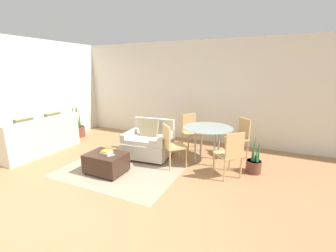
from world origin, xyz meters
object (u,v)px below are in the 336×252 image
at_px(dining_chair_far_left, 191,129).
at_px(ottoman, 106,162).
at_px(armchair, 149,143).
at_px(potted_plant_small, 254,164).
at_px(couch, 38,140).
at_px(tv_remote_primary, 111,155).
at_px(dining_table, 208,131).
at_px(book_stack, 107,152).
at_px(potted_plant, 77,129).
at_px(dining_chair_far_right, 240,135).
at_px(dining_chair_near_right, 231,152).
at_px(dining_chair_near_left, 171,143).

bearing_deg(dining_chair_far_left, ottoman, -117.00).
xyz_separation_m(armchair, potted_plant_small, (2.30, 0.13, -0.15)).
height_order(couch, tv_remote_primary, couch).
bearing_deg(dining_table, tv_remote_primary, -135.20).
bearing_deg(ottoman, dining_table, 40.92).
xyz_separation_m(book_stack, dining_chair_far_left, (1.02, 1.99, 0.09)).
bearing_deg(ottoman, dining_chair_far_left, 63.00).
xyz_separation_m(tv_remote_primary, potted_plant_small, (2.46, 1.28, -0.22)).
height_order(potted_plant, dining_table, potted_plant).
relative_size(dining_table, potted_plant_small, 1.42).
distance_m(couch, dining_chair_far_left, 3.75).
distance_m(book_stack, potted_plant_small, 2.90).
xyz_separation_m(couch, armchair, (2.58, 0.91, 0.02)).
height_order(book_stack, potted_plant_small, potted_plant_small).
xyz_separation_m(couch, dining_table, (3.89, 1.21, 0.36)).
bearing_deg(dining_chair_far_right, armchair, -154.67).
height_order(dining_table, dining_chair_near_right, dining_chair_near_right).
xyz_separation_m(ottoman, dining_table, (1.63, 1.41, 0.46)).
height_order(dining_chair_far_right, potted_plant_small, dining_chair_far_right).
height_order(ottoman, dining_table, dining_table).
xyz_separation_m(dining_chair_near_right, dining_chair_far_right, (0.00, 1.21, 0.00)).
bearing_deg(book_stack, potted_plant, 147.23).
bearing_deg(potted_plant, dining_chair_far_right, 5.11).
bearing_deg(couch, potted_plant_small, 11.94).
distance_m(couch, ottoman, 2.27).
bearing_deg(potted_plant_small, dining_table, 170.06).
height_order(dining_chair_near_right, dining_chair_far_left, same).
bearing_deg(dining_chair_near_left, book_stack, -142.59).
height_order(couch, ottoman, couch).
bearing_deg(potted_plant_small, dining_chair_far_left, 154.04).
bearing_deg(ottoman, couch, 174.72).
bearing_deg(dining_chair_near_right, potted_plant, 170.41).
height_order(dining_chair_near_left, potted_plant_small, dining_chair_near_left).
relative_size(dining_chair_near_left, potted_plant_small, 1.20).
bearing_deg(tv_remote_primary, book_stack, 156.54).
relative_size(dining_chair_near_left, dining_chair_far_left, 1.00).
bearing_deg(book_stack, tv_remote_primary, -23.46).
relative_size(ottoman, potted_plant_small, 0.99).
bearing_deg(ottoman, dining_chair_far_right, 42.07).
height_order(dining_chair_near_left, dining_chair_near_right, same).
bearing_deg(potted_plant_small, ottoman, -154.71).
relative_size(couch, dining_table, 1.74).
height_order(armchair, dining_chair_far_right, dining_chair_far_right).
relative_size(ottoman, dining_chair_near_left, 0.83).
height_order(ottoman, book_stack, book_stack).
height_order(couch, potted_plant_small, couch).
bearing_deg(dining_chair_far_right, dining_chair_far_left, 180.00).
xyz_separation_m(armchair, potted_plant, (-2.76, 0.49, -0.09)).
bearing_deg(dining_chair_far_left, dining_chair_near_left, -90.00).
bearing_deg(ottoman, book_stack, 80.46).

